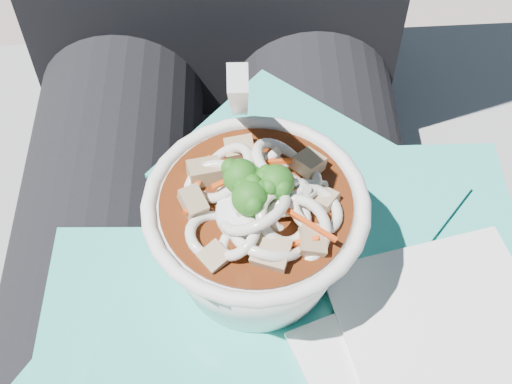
{
  "coord_description": "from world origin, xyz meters",
  "views": [
    {
      "loc": [
        0.02,
        -0.26,
        1.06
      ],
      "look_at": [
        0.03,
        -0.02,
        0.72
      ],
      "focal_mm": 50.0,
      "sensor_mm": 36.0,
      "label": 1
    }
  ],
  "objects_px": {
    "stone_ledge": "(228,311)",
    "person_body": "(216,195)",
    "plastic_bag": "(291,320)",
    "udon_bowl": "(256,226)",
    "lap": "(216,305)"
  },
  "relations": [
    {
      "from": "stone_ledge",
      "to": "person_body",
      "type": "height_order",
      "value": "person_body"
    },
    {
      "from": "plastic_bag",
      "to": "stone_ledge",
      "type": "bearing_deg",
      "value": 104.4
    },
    {
      "from": "plastic_bag",
      "to": "udon_bowl",
      "type": "bearing_deg",
      "value": 120.89
    },
    {
      "from": "person_body",
      "to": "udon_bowl",
      "type": "height_order",
      "value": "person_body"
    },
    {
      "from": "stone_ledge",
      "to": "lap",
      "type": "relative_size",
      "value": 2.08
    },
    {
      "from": "person_body",
      "to": "udon_bowl",
      "type": "relative_size",
      "value": 5.5
    },
    {
      "from": "lap",
      "to": "stone_ledge",
      "type": "bearing_deg",
      "value": 90.0
    },
    {
      "from": "lap",
      "to": "plastic_bag",
      "type": "height_order",
      "value": "plastic_bag"
    },
    {
      "from": "lap",
      "to": "plastic_bag",
      "type": "xyz_separation_m",
      "value": [
        0.05,
        -0.06,
        0.09
      ]
    },
    {
      "from": "person_body",
      "to": "udon_bowl",
      "type": "bearing_deg",
      "value": -74.39
    },
    {
      "from": "lap",
      "to": "plastic_bag",
      "type": "bearing_deg",
      "value": -46.33
    },
    {
      "from": "lap",
      "to": "udon_bowl",
      "type": "bearing_deg",
      "value": -31.56
    },
    {
      "from": "plastic_bag",
      "to": "udon_bowl",
      "type": "xyz_separation_m",
      "value": [
        -0.02,
        0.04,
        0.06
      ]
    },
    {
      "from": "lap",
      "to": "udon_bowl",
      "type": "height_order",
      "value": "udon_bowl"
    },
    {
      "from": "person_body",
      "to": "stone_ledge",
      "type": "bearing_deg",
      "value": 90.0
    }
  ]
}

